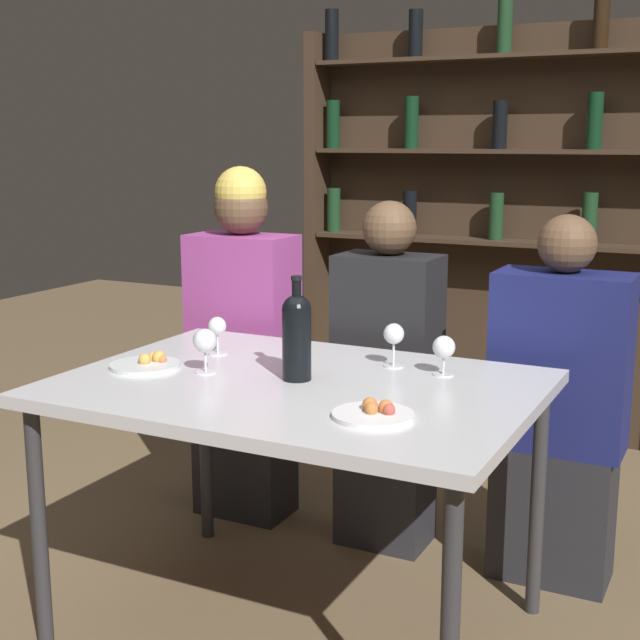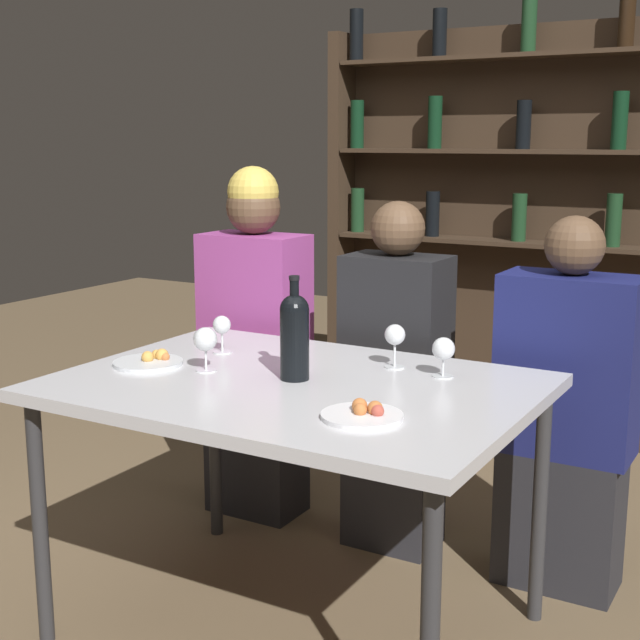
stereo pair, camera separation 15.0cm
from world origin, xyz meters
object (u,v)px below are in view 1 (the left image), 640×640
at_px(wine_glass_2, 444,348).
at_px(wine_glass_0, 205,342).
at_px(wine_bottle, 297,333).
at_px(food_plate_1, 147,363).
at_px(seated_person_center, 386,386).
at_px(wine_glass_1, 217,328).
at_px(food_plate_0, 374,413).
at_px(seated_person_right, 558,415).
at_px(seated_person_left, 243,350).
at_px(wine_glass_3, 394,336).

bearing_deg(wine_glass_2, wine_glass_0, -155.52).
height_order(wine_bottle, wine_glass_2, wine_bottle).
bearing_deg(food_plate_1, wine_bottle, 9.07).
relative_size(wine_bottle, seated_person_center, 0.24).
relative_size(wine_glass_1, food_plate_1, 0.57).
bearing_deg(food_plate_0, wine_glass_0, 164.42).
xyz_separation_m(wine_bottle, wine_glass_2, (0.35, 0.23, -0.06)).
relative_size(wine_glass_2, seated_person_center, 0.09).
bearing_deg(seated_person_right, food_plate_0, -107.31).
relative_size(wine_glass_0, wine_glass_1, 1.10).
height_order(seated_person_left, seated_person_center, seated_person_left).
bearing_deg(wine_glass_1, wine_glass_0, -65.70).
bearing_deg(food_plate_1, wine_glass_2, 20.44).
bearing_deg(wine_glass_2, wine_bottle, -146.85).
distance_m(wine_bottle, seated_person_center, 0.72).
distance_m(wine_glass_0, seated_person_right, 1.16).
relative_size(wine_glass_1, seated_person_left, 0.09).
height_order(wine_glass_0, wine_glass_2, wine_glass_0).
height_order(wine_glass_2, food_plate_1, wine_glass_2).
bearing_deg(seated_person_center, food_plate_1, -123.35).
height_order(wine_glass_0, food_plate_0, wine_glass_0).
xyz_separation_m(wine_bottle, seated_person_left, (-0.57, 0.65, -0.25)).
height_order(wine_glass_0, seated_person_left, seated_person_left).
xyz_separation_m(seated_person_left, seated_person_right, (1.17, -0.00, -0.09)).
height_order(wine_glass_0, seated_person_right, seated_person_right).
bearing_deg(wine_glass_0, food_plate_0, -15.58).
xyz_separation_m(food_plate_1, seated_person_center, (0.47, 0.72, -0.19)).
height_order(food_plate_1, seated_person_right, seated_person_right).
bearing_deg(wine_glass_1, seated_person_left, 112.87).
height_order(wine_glass_1, seated_person_right, seated_person_right).
xyz_separation_m(wine_glass_0, wine_glass_1, (-0.10, 0.21, -0.01)).
xyz_separation_m(wine_glass_2, food_plate_1, (-0.82, -0.30, -0.07)).
bearing_deg(seated_person_right, food_plate_1, -146.02).
bearing_deg(wine_bottle, wine_glass_2, 33.15).
xyz_separation_m(food_plate_0, seated_person_right, (0.27, 0.87, -0.21)).
relative_size(wine_bottle, food_plate_1, 1.41).
bearing_deg(wine_glass_1, food_plate_1, -113.19).
bearing_deg(wine_glass_0, seated_person_center, 68.20).
bearing_deg(wine_glass_3, food_plate_0, -73.33).
relative_size(wine_glass_1, wine_glass_2, 1.03).
bearing_deg(wine_glass_2, food_plate_1, -159.56).
xyz_separation_m(wine_bottle, wine_glass_0, (-0.27, -0.05, -0.04)).
bearing_deg(wine_glass_3, seated_person_center, 114.94).
xyz_separation_m(wine_glass_0, food_plate_0, (0.60, -0.17, -0.08)).
relative_size(wine_glass_1, seated_person_right, 0.10).
xyz_separation_m(wine_glass_0, seated_person_left, (-0.30, 0.70, -0.20)).
xyz_separation_m(wine_glass_1, wine_glass_3, (0.55, 0.10, 0.01)).
height_order(wine_glass_2, food_plate_0, wine_glass_2).
xyz_separation_m(wine_bottle, seated_person_center, (0.01, 0.65, -0.32)).
xyz_separation_m(wine_glass_1, seated_person_right, (0.97, 0.49, -0.28)).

